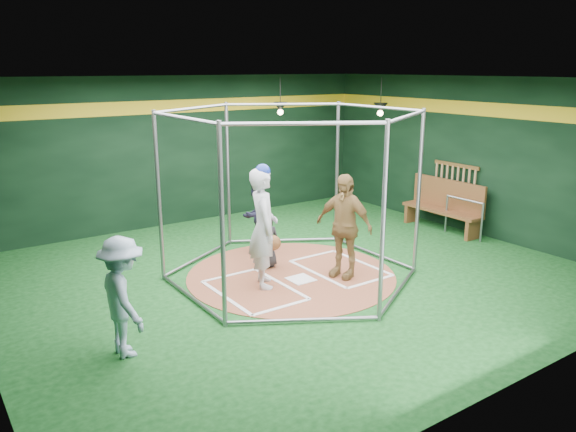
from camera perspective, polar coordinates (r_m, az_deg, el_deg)
room_shell at (r=9.84m, az=0.31°, el=3.57°), size 10.10×9.10×3.53m
clay_disc at (r=10.32m, az=0.32°, el=-6.00°), size 3.80×3.80×0.01m
home_plate at (r=10.09m, az=1.30°, el=-6.43°), size 0.43×0.43×0.01m
batter_box_left at (r=9.64m, az=-3.49°, el=-7.51°), size 1.17×1.77×0.01m
batter_box_right at (r=10.68m, az=5.29°, el=-5.27°), size 1.17×1.77×0.01m
batting_cage at (r=9.89m, az=0.33°, el=2.12°), size 4.05×4.67×3.00m
bat_rack at (r=13.61m, az=16.57°, el=3.11°), size 0.07×1.25×0.98m
pendant_lamp_near at (r=13.88m, az=-0.79°, el=11.00°), size 0.34×0.34×0.90m
pendant_lamp_far at (r=13.77m, az=9.37°, el=10.78°), size 0.34×0.34×0.90m
batter_figure at (r=9.52m, az=-2.53°, el=-1.10°), size 0.75×0.89×2.13m
visitor_leopard at (r=10.02m, az=5.68°, el=-1.00°), size 0.81×1.19×1.88m
catcher_figure at (r=10.54m, az=-2.16°, el=-2.43°), size 0.58×0.61×1.08m
umpire at (r=11.34m, az=-3.22°, el=0.15°), size 0.93×0.84×1.58m
bystander_blue at (r=7.64m, az=-16.41°, el=-7.90°), size 0.60×1.05×1.62m
dugout_bench at (r=13.50m, az=15.63°, el=1.13°), size 0.47×2.02×1.18m
steel_railing at (r=13.05m, az=17.46°, el=0.45°), size 0.05×1.01×0.87m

